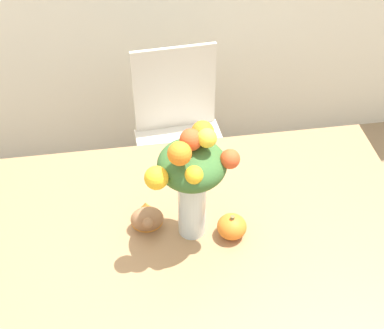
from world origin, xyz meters
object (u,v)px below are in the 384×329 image
object	(u,v)px
turkey_figurine	(147,215)
dining_chair_near_window	(180,139)
flower_vase	(192,175)
pumpkin	(232,227)

from	to	relation	value
turkey_figurine	dining_chair_near_window	bearing A→B (deg)	74.42
dining_chair_near_window	flower_vase	bearing A→B (deg)	-98.48
pumpkin	dining_chair_near_window	bearing A→B (deg)	94.25
pumpkin	dining_chair_near_window	size ratio (longest dim) A/B	0.11
turkey_figurine	pumpkin	bearing A→B (deg)	-17.98
flower_vase	dining_chair_near_window	xyz separation A→B (m)	(0.07, 0.81, -0.54)
pumpkin	dining_chair_near_window	world-z (taller)	dining_chair_near_window
flower_vase	turkey_figurine	xyz separation A→B (m)	(-0.15, 0.06, -0.22)
flower_vase	dining_chair_near_window	size ratio (longest dim) A/B	0.49
turkey_figurine	dining_chair_near_window	xyz separation A→B (m)	(0.21, 0.76, -0.33)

